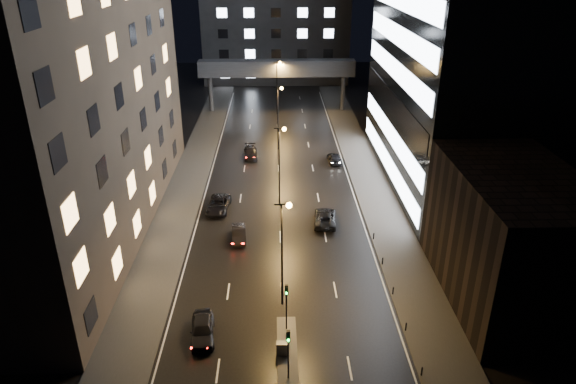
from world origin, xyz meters
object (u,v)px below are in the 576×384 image
at_px(car_away_b, 239,234).
at_px(car_away_d, 251,153).
at_px(utility_cabinet, 282,348).
at_px(car_toward_a, 325,218).
at_px(car_away_a, 202,329).
at_px(car_away_c, 218,205).
at_px(car_toward_b, 334,158).

height_order(car_away_b, car_away_d, car_away_d).
relative_size(car_away_d, utility_cabinet, 4.45).
relative_size(car_toward_a, utility_cabinet, 4.75).
bearing_deg(car_away_a, car_away_b, 76.62).
height_order(car_away_a, car_toward_a, car_away_a).
height_order(car_away_b, car_toward_a, car_toward_a).
bearing_deg(car_toward_a, car_away_d, -60.84).
xyz_separation_m(car_away_c, utility_cabinet, (7.41, -25.21, -0.05)).
xyz_separation_m(car_toward_b, utility_cabinet, (-8.51, -40.77, 0.06)).
distance_m(car_away_b, car_away_c, 7.75).
distance_m(car_toward_b, utility_cabinet, 41.64).
xyz_separation_m(car_away_a, car_toward_b, (14.99, 38.46, -0.15)).
bearing_deg(car_away_b, car_toward_b, 55.00).
distance_m(car_away_b, car_away_d, 25.13).
bearing_deg(car_away_a, car_away_c, 86.29).
xyz_separation_m(car_away_c, car_toward_b, (15.92, 15.55, -0.11)).
relative_size(car_away_a, car_away_b, 1.11).
relative_size(car_away_c, car_toward_b, 1.23).
bearing_deg(car_away_c, utility_cabinet, -68.95).
height_order(car_away_c, car_toward_b, car_away_c).
bearing_deg(car_toward_b, utility_cabinet, 75.95).
height_order(car_away_a, car_toward_b, car_away_a).
bearing_deg(car_away_c, car_toward_a, -11.36).
distance_m(car_away_a, car_toward_b, 41.28).
distance_m(car_away_c, car_away_d, 18.26).
distance_m(car_away_d, car_toward_b, 12.91).
distance_m(car_away_b, car_toward_a, 10.40).
bearing_deg(car_toward_b, car_away_b, 58.03).
relative_size(car_away_d, car_toward_a, 0.94).
bearing_deg(utility_cabinet, car_away_c, 107.58).
bearing_deg(car_toward_b, car_away_a, 66.45).
relative_size(car_away_a, car_toward_a, 0.88).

